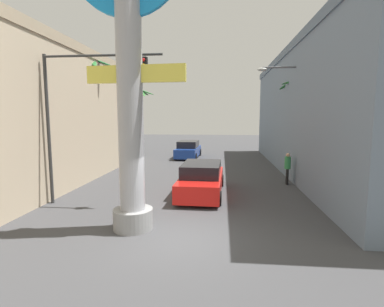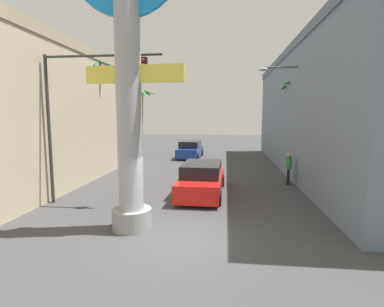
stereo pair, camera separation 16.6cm
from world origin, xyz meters
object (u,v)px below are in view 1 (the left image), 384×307
Objects in this scene: crossing_sign at (357,181)px; palm_tree_far_right at (281,98)px; car_far at (188,150)px; palm_tree_mid_left at (96,106)px; car_lead at (202,179)px; pedestrian_mid_right at (288,166)px; neon_sign_pole at (130,85)px; street_lamp at (298,111)px; traffic_light_mast at (80,101)px; palm_tree_far_left at (138,115)px; palm_tree_mid_right at (296,113)px.

palm_tree_far_right reaches higher than crossing_sign.
car_far is at bearing -173.19° from palm_tree_far_right.
palm_tree_mid_left reaches higher than crossing_sign.
pedestrian_mid_right is (4.67, 2.60, 0.31)m from car_lead.
neon_sign_pole is 6.64m from car_lead.
palm_tree_far_right is (0.97, 18.38, 3.70)m from crossing_sign.
neon_sign_pole is 5.89× the size of pedestrian_mid_right.
palm_tree_mid_left is at bearing 149.80° from car_lead.
street_lamp is at bearing 48.60° from pedestrian_mid_right.
traffic_light_mast is 1.00× the size of palm_tree_far_left.
crossing_sign is (7.38, 0.39, -3.08)m from neon_sign_pole.
street_lamp is 3.22m from pedestrian_mid_right.
palm_tree_mid_left is 12.30m from pedestrian_mid_right.
neon_sign_pole is at bearing -113.97° from palm_tree_far_right.
neon_sign_pole is 3.99m from traffic_light_mast.
palm_tree_far_right is at bearing 36.36° from palm_tree_mid_left.
palm_tree_far_right reaches higher than traffic_light_mast.
crossing_sign is at bearing -92.11° from palm_tree_mid_right.
palm_tree_far_right reaches higher than palm_tree_mid_left.
neon_sign_pole reaches higher than crossing_sign.
palm_tree_far_right is at bearing 84.32° from street_lamp.
palm_tree_far_right is 16.64m from palm_tree_mid_left.
palm_tree_far_left reaches higher than crossing_sign.
traffic_light_mast and palm_tree_far_left have the same top height.
car_far is 2.66× the size of pedestrian_mid_right.
palm_tree_mid_right is 0.97× the size of palm_tree_far_left.
palm_tree_mid_left is 4.19× the size of pedestrian_mid_right.
traffic_light_mast is at bearing -143.69° from palm_tree_mid_right.
palm_tree_far_right reaches higher than palm_tree_mid_right.
palm_tree_far_left is 3.58× the size of pedestrian_mid_right.
pedestrian_mid_right is at bearing -42.60° from palm_tree_far_left.
crossing_sign is 21.52m from palm_tree_far_left.
traffic_light_mast is 13.33m from palm_tree_mid_right.
pedestrian_mid_right is at bearing 48.00° from neon_sign_pole.
street_lamp is 2.50× the size of crossing_sign.
neon_sign_pole is at bearing -41.39° from traffic_light_mast.
palm_tree_far_left is at bearing -176.62° from palm_tree_far_right.
car_lead is 0.81× the size of palm_tree_far_left.
pedestrian_mid_right is at bearing 29.11° from car_lead.
street_lamp is 2.46m from palm_tree_mid_right.
palm_tree_far_left is (-6.82, 13.17, 3.23)m from car_lead.
neon_sign_pole reaches higher than street_lamp.
palm_tree_far_right is at bearing 81.66° from pedestrian_mid_right.
palm_tree_far_right is at bearing 65.58° from car_lead.
palm_tree_mid_left reaches higher than car_far.
palm_tree_far_right is 13.26m from palm_tree_far_left.
neon_sign_pole is 2.21× the size of car_far.
neon_sign_pole is 13.09m from palm_tree_mid_right.
crossing_sign reaches higher than pedestrian_mid_right.
palm_tree_far_right is 12.29m from pedestrian_mid_right.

